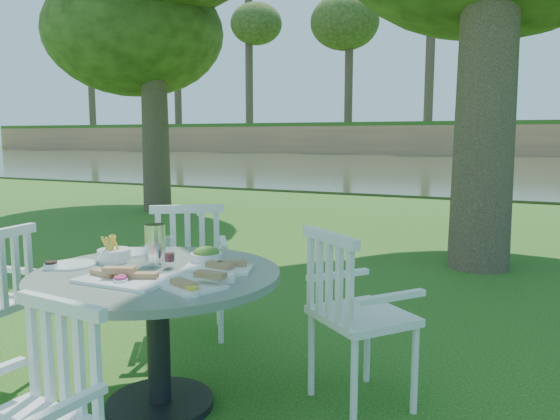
# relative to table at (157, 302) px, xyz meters

# --- Properties ---
(ground) EXTENTS (140.00, 140.00, 0.00)m
(ground) POSITION_rel_table_xyz_m (-0.06, 1.43, -0.58)
(ground) COLOR #18420D
(ground) RESTS_ON ground
(table) EXTENTS (1.27, 1.27, 0.73)m
(table) POSITION_rel_table_xyz_m (0.00, 0.00, 0.00)
(table) COLOR black
(table) RESTS_ON ground
(chair_ne) EXTENTS (0.65, 0.65, 0.94)m
(chair_ne) POSITION_rel_table_xyz_m (0.89, 0.41, -0.02)
(chair_ne) COLOR white
(chair_ne) RESTS_ON ground
(chair_nw) EXTENTS (0.66, 0.65, 0.97)m
(chair_nw) POSITION_rel_table_xyz_m (-0.41, 0.88, -0.01)
(chair_nw) COLOR white
(chair_nw) RESTS_ON ground
(chair_se) EXTENTS (0.47, 0.44, 0.85)m
(chair_se) POSITION_rel_table_xyz_m (0.24, -0.96, -0.07)
(chair_se) COLOR white
(chair_se) RESTS_ON ground
(tableware) EXTENTS (1.12, 0.76, 0.22)m
(tableware) POSITION_rel_table_xyz_m (-0.07, 0.05, 0.20)
(tableware) COLOR white
(tableware) RESTS_ON table
(river) EXTENTS (100.00, 28.00, 0.12)m
(river) POSITION_rel_table_xyz_m (-0.06, 24.43, -0.58)
(river) COLOR #2D331E
(river) RESTS_ON ground
(far_bank) EXTENTS (100.00, 18.00, 15.20)m
(far_bank) POSITION_rel_table_xyz_m (0.22, 42.55, 6.67)
(far_bank) COLOR #AB754F
(far_bank) RESTS_ON ground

